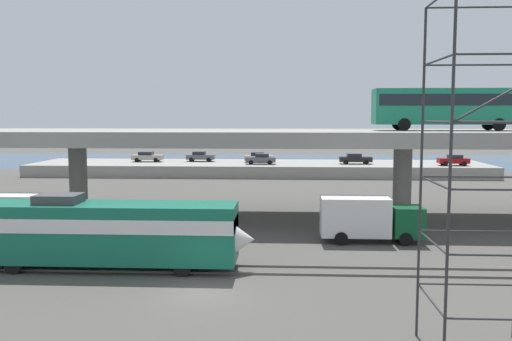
% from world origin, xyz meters
% --- Properties ---
extents(ground_plane, '(260.00, 260.00, 0.00)m').
position_xyz_m(ground_plane, '(0.00, 0.00, 0.00)').
color(ground_plane, '#4C4944').
extents(rail_strip_near, '(110.00, 0.12, 0.12)m').
position_xyz_m(rail_strip_near, '(0.00, 3.23, 0.06)').
color(rail_strip_near, '#59544C').
rests_on(rail_strip_near, ground_plane).
extents(rail_strip_far, '(110.00, 0.12, 0.12)m').
position_xyz_m(rail_strip_far, '(0.00, 4.77, 0.06)').
color(rail_strip_far, '#59544C').
rests_on(rail_strip_far, ground_plane).
extents(train_locomotive, '(15.77, 3.04, 4.18)m').
position_xyz_m(train_locomotive, '(-5.32, 4.00, 2.19)').
color(train_locomotive, '#14664C').
rests_on(train_locomotive, ground_plane).
extents(highway_overpass, '(96.00, 11.82, 7.32)m').
position_xyz_m(highway_overpass, '(0.00, 20.00, 6.58)').
color(highway_overpass, gray).
rests_on(highway_overpass, ground_plane).
extents(transit_bus_on_overpass, '(12.00, 2.68, 3.40)m').
position_xyz_m(transit_bus_on_overpass, '(17.22, 20.46, 9.38)').
color(transit_bus_on_overpass, '#197A56').
rests_on(transit_bus_on_overpass, highway_overpass).
extents(service_truck_west, '(6.80, 2.46, 3.04)m').
position_xyz_m(service_truck_west, '(9.59, 11.47, 1.64)').
color(service_truck_west, '#0C4C26').
rests_on(service_truck_west, ground_plane).
extents(service_truck_east, '(6.80, 2.46, 3.04)m').
position_xyz_m(service_truck_east, '(-13.49, 11.47, 1.64)').
color(service_truck_east, maroon).
rests_on(service_truck_east, ground_plane).
extents(scaffolding_tower, '(3.76, 3.76, 12.53)m').
position_xyz_m(scaffolding_tower, '(10.96, -6.60, 6.65)').
color(scaffolding_tower, '#2D2D30').
rests_on(scaffolding_tower, ground_plane).
extents(pier_parking_lot, '(65.65, 13.12, 1.66)m').
position_xyz_m(pier_parking_lot, '(0.00, 55.00, 0.83)').
color(pier_parking_lot, gray).
rests_on(pier_parking_lot, ground_plane).
extents(parked_car_0, '(4.59, 1.86, 1.50)m').
position_xyz_m(parked_car_0, '(13.92, 53.64, 2.43)').
color(parked_car_0, black).
rests_on(parked_car_0, pier_parking_lot).
extents(parked_car_1, '(4.21, 1.97, 1.50)m').
position_xyz_m(parked_car_1, '(-8.89, 56.88, 2.43)').
color(parked_car_1, '#515459').
rests_on(parked_car_1, pier_parking_lot).
extents(parked_car_2, '(4.13, 1.83, 1.50)m').
position_xyz_m(parked_car_2, '(27.19, 51.81, 2.43)').
color(parked_car_2, maroon).
rests_on(parked_car_2, pier_parking_lot).
extents(parked_car_3, '(4.26, 1.87, 1.50)m').
position_xyz_m(parked_car_3, '(0.47, 52.54, 2.43)').
color(parked_car_3, '#515459').
rests_on(parked_car_3, pier_parking_lot).
extents(parked_car_4, '(4.61, 1.94, 1.50)m').
position_xyz_m(parked_car_4, '(-16.75, 55.85, 2.43)').
color(parked_car_4, '#9E998C').
rests_on(parked_car_4, pier_parking_lot).
extents(parked_car_5, '(4.23, 1.90, 1.50)m').
position_xyz_m(parked_car_5, '(-0.01, 55.61, 2.43)').
color(parked_car_5, '#9E998C').
rests_on(parked_car_5, pier_parking_lot).
extents(harbor_water, '(140.00, 36.00, 0.01)m').
position_xyz_m(harbor_water, '(0.00, 78.00, 0.00)').
color(harbor_water, '#2D5170').
rests_on(harbor_water, ground_plane).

